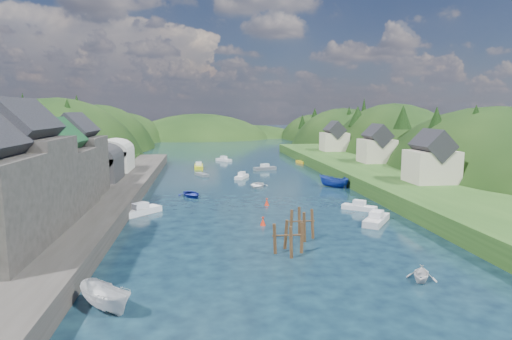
{
  "coord_description": "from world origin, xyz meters",
  "views": [
    {
      "loc": [
        -8.67,
        -40.49,
        13.7
      ],
      "look_at": [
        0.0,
        28.0,
        4.0
      ],
      "focal_mm": 30.0,
      "sensor_mm": 36.0,
      "label": 1
    }
  ],
  "objects": [
    {
      "name": "terrace_right",
      "position": [
        25.0,
        40.0,
        1.2
      ],
      "size": [
        16.0,
        120.0,
        2.4
      ],
      "primitive_type": "cube",
      "color": "#234719",
      "rests_on": "ground"
    },
    {
      "name": "terrace_left_grass",
      "position": [
        -31.0,
        20.0,
        1.25
      ],
      "size": [
        12.0,
        110.0,
        2.5
      ],
      "primitive_type": "cube",
      "color": "#234719",
      "rests_on": "ground"
    },
    {
      "name": "right_bank_cottages",
      "position": [
        28.0,
        48.33,
        5.84
      ],
      "size": [
        9.0,
        59.24,
        8.41
      ],
      "color": "beige",
      "rests_on": "terrace_right"
    },
    {
      "name": "hillside_right",
      "position": [
        45.0,
        75.0,
        -7.41
      ],
      "size": [
        36.0,
        245.56,
        48.0
      ],
      "color": "black",
      "rests_on": "ground"
    },
    {
      "name": "boat_sheds",
      "position": [
        -26.0,
        39.0,
        5.27
      ],
      "size": [
        7.0,
        21.0,
        7.5
      ],
      "color": "#2D2D30",
      "rests_on": "quay_left"
    },
    {
      "name": "quay_left",
      "position": [
        -24.0,
        20.0,
        1.0
      ],
      "size": [
        12.0,
        110.0,
        2.0
      ],
      "primitive_type": "cube",
      "color": "#2D2B28",
      "rests_on": "ground"
    },
    {
      "name": "ground",
      "position": [
        0.0,
        50.0,
        0.0
      ],
      "size": [
        600.0,
        600.0,
        0.0
      ],
      "primitive_type": "plane",
      "color": "black",
      "rests_on": "ground"
    },
    {
      "name": "far_hills",
      "position": [
        1.22,
        174.01,
        -10.8
      ],
      "size": [
        103.0,
        68.0,
        44.0
      ],
      "color": "black",
      "rests_on": "ground"
    },
    {
      "name": "moored_boats",
      "position": [
        -0.07,
        26.64,
        0.59
      ],
      "size": [
        37.96,
        91.07,
        2.22
      ],
      "color": "navy",
      "rests_on": "ground"
    },
    {
      "name": "quayside_buildings",
      "position": [
        -26.0,
        6.39,
        7.09
      ],
      "size": [
        8.0,
        35.84,
        12.9
      ],
      "color": "#2D2B28",
      "rests_on": "quay_left"
    },
    {
      "name": "channel_buoy_far",
      "position": [
        0.49,
        19.46,
        0.48
      ],
      "size": [
        0.7,
        0.7,
        1.1
      ],
      "color": "#B0220E",
      "rests_on": "ground"
    },
    {
      "name": "channel_buoy_near",
      "position": [
        -1.6,
        8.76,
        0.48
      ],
      "size": [
        0.7,
        0.7,
        1.1
      ],
      "color": "#B0220E",
      "rests_on": "ground"
    },
    {
      "name": "piling_cluster_far",
      "position": [
        1.77,
        2.96,
        1.34
      ],
      "size": [
        2.82,
        2.67,
        3.82
      ],
      "color": "#382314",
      "rests_on": "ground"
    },
    {
      "name": "hill_trees",
      "position": [
        0.74,
        63.83,
        11.15
      ],
      "size": [
        91.78,
        150.32,
        12.34
      ],
      "color": "black",
      "rests_on": "ground"
    },
    {
      "name": "hillside_left",
      "position": [
        -45.0,
        75.0,
        -8.03
      ],
      "size": [
        44.0,
        245.56,
        52.0
      ],
      "color": "black",
      "rests_on": "ground"
    },
    {
      "name": "piling_cluster_near",
      "position": [
        -0.6,
        -1.5,
        1.23
      ],
      "size": [
        3.16,
        2.95,
        3.59
      ],
      "color": "#382314",
      "rests_on": "ground"
    }
  ]
}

